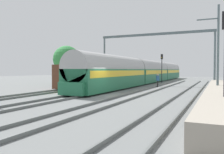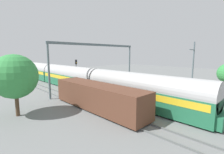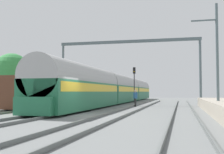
{
  "view_description": "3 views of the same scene",
  "coord_description": "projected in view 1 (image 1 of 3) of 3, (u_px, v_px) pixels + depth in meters",
  "views": [
    {
      "loc": [
        8.88,
        -18.4,
        2.29
      ],
      "look_at": [
        -2.15,
        5.7,
        1.46
      ],
      "focal_mm": 37.22,
      "sensor_mm": 36.0,
      "label": 1
    },
    {
      "loc": [
        -17.64,
        -5.24,
        6.17
      ],
      "look_at": [
        0.43,
        13.35,
        2.52
      ],
      "focal_mm": 26.26,
      "sensor_mm": 36.0,
      "label": 2
    },
    {
      "loc": [
        6.28,
        -17.64,
        1.56
      ],
      "look_at": [
        -1.08,
        12.74,
        3.17
      ],
      "focal_mm": 45.84,
      "sensor_mm": 36.0,
      "label": 3
    }
  ],
  "objects": [
    {
      "name": "freight_car",
      "position": [
        92.0,
        76.0,
        30.98
      ],
      "size": [
        2.8,
        13.0,
        2.7
      ],
      "color": "#563323",
      "rests_on": "ground"
    },
    {
      "name": "track_east",
      "position": [
        130.0,
        96.0,
        19.59
      ],
      "size": [
        1.51,
        60.0,
        0.16
      ],
      "color": "#5D6160",
      "rests_on": "ground"
    },
    {
      "name": "person_crossing",
      "position": [
        158.0,
        79.0,
        30.8
      ],
      "size": [
        0.42,
        0.47,
        1.73
      ],
      "rotation": [
        0.0,
        0.0,
        4.12
      ],
      "color": "#282828",
      "rests_on": "ground"
    },
    {
      "name": "railway_signal_far",
      "position": [
        162.0,
        64.0,
        41.23
      ],
      "size": [
        0.36,
        0.3,
        5.06
      ],
      "color": "#2D2D33",
      "rests_on": "ground"
    },
    {
      "name": "passenger_train",
      "position": [
        150.0,
        71.0,
        41.46
      ],
      "size": [
        2.93,
        49.2,
        3.82
      ],
      "color": "#236B47",
      "rests_on": "ground"
    },
    {
      "name": "ground",
      "position": [
        107.0,
        96.0,
        20.49
      ],
      "size": [
        120.0,
        120.0,
        0.0
      ],
      "primitive_type": "plane",
      "color": "slate"
    },
    {
      "name": "track_west",
      "position": [
        86.0,
        94.0,
        21.38
      ],
      "size": [
        1.51,
        60.0,
        0.16
      ],
      "color": "#5D6160",
      "rests_on": "ground"
    },
    {
      "name": "track_far_west",
      "position": [
        49.0,
        92.0,
        23.17
      ],
      "size": [
        1.52,
        60.0,
        0.16
      ],
      "color": "#5D6160",
      "rests_on": "ground"
    },
    {
      "name": "tree_west_background",
      "position": [
        67.0,
        59.0,
        37.48
      ],
      "size": [
        4.34,
        4.34,
        6.17
      ],
      "color": "#4C3826",
      "rests_on": "ground"
    },
    {
      "name": "catenary_pole_east_mid",
      "position": [
        217.0,
        49.0,
        20.43
      ],
      "size": [
        1.9,
        0.2,
        8.0
      ],
      "color": "#536368",
      "rests_on": "ground"
    },
    {
      "name": "track_far_east",
      "position": [
        183.0,
        98.0,
        17.8
      ],
      "size": [
        1.52,
        60.0,
        0.16
      ],
      "color": "#5D6160",
      "rests_on": "ground"
    },
    {
      "name": "catenary_gantry",
      "position": [
        154.0,
        46.0,
        35.24
      ],
      "size": [
        17.31,
        0.28,
        7.86
      ],
      "color": "#536368",
      "rests_on": "ground"
    }
  ]
}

